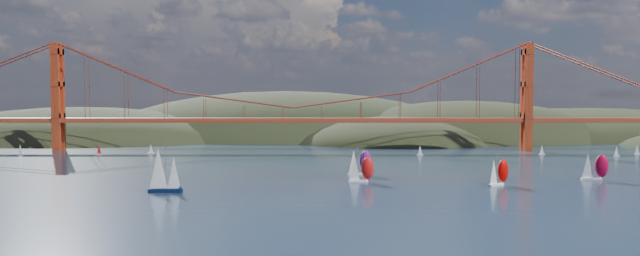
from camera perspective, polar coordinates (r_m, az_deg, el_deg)
The scene contains 15 objects.
ground at distance 142.61m, azimuth -5.50°, elevation -8.59°, with size 1200.00×1200.00×0.00m, color black.
headlands at distance 420.58m, azimuth 4.18°, elevation -2.55°, with size 725.00×225.00×96.00m.
bridge at distance 319.41m, azimuth -2.84°, elevation 3.70°, with size 552.00×12.00×55.00m.
sloop_navy at distance 189.50m, azimuth -14.17°, elevation -3.80°, with size 9.46×5.54×14.49m.
racer_0 at distance 205.00m, azimuth 3.75°, elevation -3.74°, with size 8.18×3.30×9.43m.
racer_1 at distance 204.86m, azimuth 15.98°, elevation -3.87°, with size 8.20×6.60×9.36m.
racer_2 at distance 228.90m, azimuth 23.79°, elevation -3.23°, with size 8.82×4.46×9.91m.
racer_rwb at distance 223.21m, azimuth 3.62°, elevation -3.12°, with size 8.89×4.71×9.98m.
distant_boat_1 at distance 333.36m, azimuth -25.72°, elevation -1.76°, with size 3.00×2.00×4.70m.
distant_boat_2 at distance 316.90m, azimuth -19.55°, elevation -1.87°, with size 3.00×2.00×4.70m.
distant_boat_3 at distance 314.29m, azimuth -15.21°, elevation -1.84°, with size 3.00×2.00×4.70m.
distant_boat_4 at distance 316.65m, azimuth 19.62°, elevation -1.87°, with size 3.00×2.00×4.70m.
distant_boat_5 at distance 320.89m, azimuth 25.47°, elevation -1.93°, with size 3.00×2.00×4.70m.
distant_boat_6 at distance 335.41m, azimuth 27.00°, elevation -1.76°, with size 3.00×2.00×4.70m.
distant_boat_8 at distance 298.77m, azimuth 9.13°, elevation -2.02°, with size 3.00×2.00×4.70m.
Camera 1 is at (13.11, -139.05, 28.84)m, focal length 35.00 mm.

